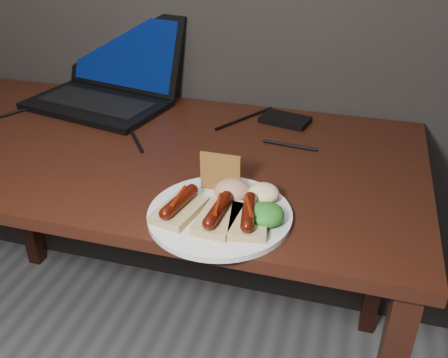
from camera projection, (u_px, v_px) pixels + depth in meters
desk at (141, 177)px, 1.30m from camera, size 1.40×0.70×0.75m
laptop at (107, 84)px, 1.49m from camera, size 0.45×0.40×0.25m
hard_drive at (285, 120)px, 1.38m from camera, size 0.14×0.10×0.02m
desk_cables at (160, 126)px, 1.35m from camera, size 0.93×0.37×0.01m
plate at (220, 214)px, 0.98m from camera, size 0.36×0.36×0.01m
bread_sausage_left at (179, 206)px, 0.96m from camera, size 0.09×0.13×0.04m
bread_sausage_center at (218, 215)px, 0.94m from camera, size 0.08×0.12×0.04m
bread_sausage_right at (249, 217)px, 0.93m from camera, size 0.09×0.13×0.04m
crispbread at (220, 173)px, 1.03m from camera, size 0.08×0.01×0.08m
salad_greens at (266, 215)px, 0.93m from camera, size 0.07×0.07×0.04m
salsa_mound at (232, 190)px, 1.01m from camera, size 0.07×0.07×0.04m
coleslaw_mound at (263, 193)px, 1.00m from camera, size 0.06×0.06×0.04m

